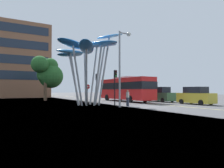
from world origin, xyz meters
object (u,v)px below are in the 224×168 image
object	(u,v)px
red_bus	(125,88)
traffic_light_kerb_near	(115,80)
leaf_sculpture	(87,50)
car_parked_mid	(160,95)
pedestrian	(128,98)
street_lamp	(122,58)
traffic_light_kerb_far	(97,82)
no_entry_sign	(88,90)
car_parked_near	(196,96)
car_parked_far	(136,94)

from	to	relation	value
red_bus	traffic_light_kerb_near	world-z (taller)	traffic_light_kerb_near
red_bus	leaf_sculpture	xyz separation A→B (m)	(-8.04, -4.44, 4.18)
leaf_sculpture	traffic_light_kerb_near	xyz separation A→B (m)	(2.46, -2.00, -3.38)
car_parked_mid	pedestrian	distance (m)	9.79
leaf_sculpture	street_lamp	world-z (taller)	leaf_sculpture
traffic_light_kerb_far	car_parked_mid	distance (m)	9.44
red_bus	no_entry_sign	size ratio (longest dim) A/B	4.57
car_parked_mid	car_parked_near	bearing A→B (deg)	-91.31
red_bus	car_parked_mid	bearing A→B (deg)	-42.09
street_lamp	pedestrian	xyz separation A→B (m)	(1.17, 0.78, -3.95)
traffic_light_kerb_near	car_parked_near	bearing A→B (deg)	-18.37
traffic_light_kerb_far	no_entry_sign	bearing A→B (deg)	118.55
traffic_light_kerb_near	pedestrian	world-z (taller)	traffic_light_kerb_near
red_bus	car_parked_far	world-z (taller)	red_bus
leaf_sculpture	car_parked_far	xyz separation A→B (m)	(11.77, 6.90, -5.15)
car_parked_near	traffic_light_kerb_far	bearing A→B (deg)	134.80
leaf_sculpture	car_parked_near	xyz separation A→B (m)	(11.69, -5.06, -5.19)
red_bus	leaf_sculpture	size ratio (longest dim) A/B	1.14
car_parked_mid	pedestrian	bearing A→B (deg)	-153.00
traffic_light_kerb_far	car_parked_near	xyz separation A→B (m)	(8.73, -8.79, -1.82)
car_parked_near	car_parked_mid	xyz separation A→B (m)	(0.14, 6.08, 0.02)
leaf_sculpture	red_bus	bearing A→B (deg)	28.89
traffic_light_kerb_far	street_lamp	xyz separation A→B (m)	(-1.02, -7.93, 2.01)
traffic_light_kerb_near	traffic_light_kerb_far	world-z (taller)	traffic_light_kerb_far
traffic_light_kerb_near	car_parked_near	world-z (taller)	traffic_light_kerb_near
traffic_light_kerb_near	traffic_light_kerb_far	xyz separation A→B (m)	(0.51, 5.72, 0.01)
car_parked_near	pedestrian	world-z (taller)	car_parked_near
car_parked_far	pedestrian	distance (m)	13.48
red_bus	car_parked_near	xyz separation A→B (m)	(3.65, -9.50, -1.02)
no_entry_sign	car_parked_near	bearing A→B (deg)	-46.96
street_lamp	no_entry_sign	xyz separation A→B (m)	(0.30, 9.26, -3.16)
street_lamp	car_parked_far	bearing A→B (deg)	48.48
car_parked_far	traffic_light_kerb_far	bearing A→B (deg)	-160.18
leaf_sculpture	pedestrian	bearing A→B (deg)	-47.75
traffic_light_kerb_far	pedestrian	size ratio (longest dim) A/B	2.28
pedestrian	no_entry_sign	distance (m)	8.56
car_parked_near	no_entry_sign	bearing A→B (deg)	133.04
red_bus	traffic_light_kerb_far	size ratio (longest dim) A/B	2.89
red_bus	pedestrian	xyz separation A→B (m)	(-4.93, -7.86, -1.14)
traffic_light_kerb_near	traffic_light_kerb_far	bearing A→B (deg)	84.95
red_bus	no_entry_sign	distance (m)	5.85
leaf_sculpture	no_entry_sign	xyz separation A→B (m)	(2.24, 5.06, -4.53)
red_bus	street_lamp	xyz separation A→B (m)	(-6.10, -8.64, 2.81)
traffic_light_kerb_near	pedestrian	size ratio (longest dim) A/B	2.27
red_bus	car_parked_mid	world-z (taller)	red_bus
traffic_light_kerb_far	street_lamp	distance (m)	8.24
car_parked_near	street_lamp	distance (m)	10.51
no_entry_sign	traffic_light_kerb_far	bearing A→B (deg)	-61.45
street_lamp	pedestrian	distance (m)	4.19
car_parked_near	car_parked_mid	distance (m)	6.08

